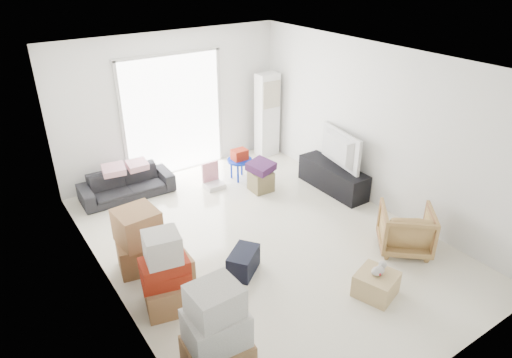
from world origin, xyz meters
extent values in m
cube|color=white|center=(0.00, 0.00, -0.12)|extent=(4.50, 6.00, 0.24)
cube|color=white|center=(0.00, 0.00, 2.82)|extent=(4.50, 6.00, 0.24)
cube|color=white|center=(0.00, 3.12, 1.35)|extent=(4.50, 0.24, 2.70)
cube|color=white|center=(0.00, -3.12, 1.35)|extent=(4.50, 0.24, 2.70)
cube|color=white|center=(-2.37, 0.00, 1.35)|extent=(0.24, 6.00, 2.70)
cube|color=white|center=(2.37, 0.00, 1.35)|extent=(0.24, 6.00, 2.70)
cube|color=white|center=(0.00, 2.98, 1.15)|extent=(2.00, 0.01, 2.30)
cube|color=silver|center=(-1.00, 2.97, 1.15)|extent=(0.06, 0.04, 2.30)
cube|color=silver|center=(1.00, 2.97, 1.15)|extent=(0.06, 0.04, 2.30)
cube|color=silver|center=(0.00, 2.97, 2.30)|extent=(2.10, 0.04, 0.06)
cube|color=white|center=(1.95, 2.65, 0.88)|extent=(0.45, 0.30, 1.75)
cube|color=black|center=(2.00, 0.63, 0.24)|extent=(0.44, 1.45, 0.48)
imported|color=black|center=(2.00, 0.63, 0.56)|extent=(0.84, 1.22, 0.15)
imported|color=#232327|center=(-1.21, 2.50, 0.32)|extent=(1.63, 0.52, 0.63)
cube|color=#EDADB5|center=(-1.39, 2.53, 0.69)|extent=(0.41, 0.34, 0.12)
cube|color=#EDADB5|center=(-0.98, 2.48, 0.70)|extent=(0.39, 0.32, 0.13)
imported|color=tan|center=(1.59, -1.35, 0.37)|extent=(0.99, 0.99, 0.74)
cube|color=silver|center=(-1.80, -1.77, 0.66)|extent=(0.62, 0.52, 0.37)
cube|color=silver|center=(-1.80, -1.77, 1.01)|extent=(0.49, 0.44, 0.32)
cube|color=#8C5B3F|center=(-1.80, -0.53, 0.19)|extent=(0.64, 0.64, 0.38)
cube|color=#A02513|center=(-1.80, -0.53, 0.47)|extent=(0.65, 0.51, 0.17)
cube|color=#A02513|center=(-1.80, -0.53, 0.63)|extent=(0.61, 0.45, 0.15)
cube|color=silver|center=(-1.80, -0.53, 0.89)|extent=(0.47, 0.45, 0.36)
cube|color=#8C5B3F|center=(-1.77, 0.40, 0.22)|extent=(0.69, 0.60, 0.44)
cube|color=#8C5B3F|center=(-1.77, 0.40, 0.67)|extent=(0.56, 0.56, 0.47)
cube|color=#8C5B3F|center=(-1.50, -0.10, 0.17)|extent=(0.43, 0.43, 0.35)
cube|color=black|center=(-0.66, -0.48, 0.17)|extent=(0.60, 0.56, 0.33)
cube|color=olive|center=(0.89, 1.34, 0.19)|extent=(0.39, 0.39, 0.38)
cube|color=#421F4E|center=(0.89, 1.34, 0.45)|extent=(0.51, 0.51, 0.14)
cylinder|color=#0926B6|center=(0.82, 1.95, 0.39)|extent=(0.48, 0.48, 0.04)
cylinder|color=#0926B6|center=(0.94, 2.07, 0.19)|extent=(0.04, 0.04, 0.37)
cylinder|color=#0926B6|center=(0.70, 2.07, 0.19)|extent=(0.04, 0.04, 0.37)
cylinder|color=#0926B6|center=(0.70, 1.83, 0.19)|extent=(0.04, 0.04, 0.37)
cylinder|color=#0926B6|center=(0.94, 1.83, 0.19)|extent=(0.04, 0.04, 0.37)
cube|color=#A02513|center=(0.82, 1.95, 0.51)|extent=(0.28, 0.22, 0.20)
cube|color=silver|center=(0.23, 1.91, 0.04)|extent=(0.35, 0.31, 0.09)
cube|color=pink|center=(0.23, 2.04, 0.28)|extent=(0.33, 0.05, 0.38)
cube|color=tan|center=(0.50, -1.81, 0.16)|extent=(0.60, 0.60, 0.31)
ellipsoid|color=#B2ADA8|center=(0.50, -1.81, 0.37)|extent=(0.20, 0.14, 0.11)
cube|color=#AF2129|center=(0.50, -1.81, 0.37)|extent=(0.16, 0.15, 0.03)
sphere|color=#B2ADA8|center=(0.61, -1.78, 0.39)|extent=(0.10, 0.10, 0.10)
camera|label=1|loc=(-3.34, -4.74, 3.98)|focal=32.00mm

